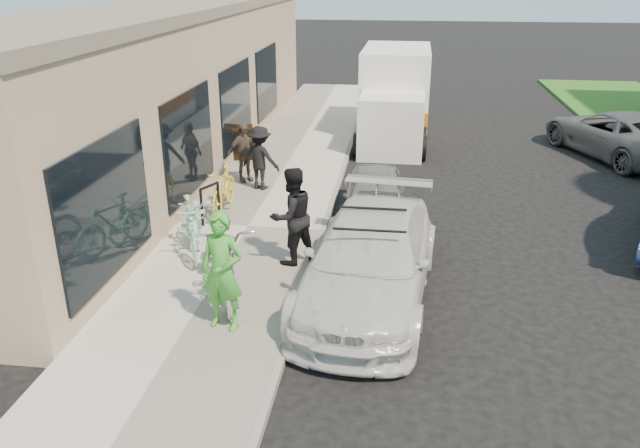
{
  "coord_description": "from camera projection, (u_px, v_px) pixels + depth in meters",
  "views": [
    {
      "loc": [
        1.04,
        -8.62,
        5.1
      ],
      "look_at": [
        -0.25,
        1.13,
        1.05
      ],
      "focal_mm": 35.0,
      "sensor_mm": 36.0,
      "label": 1
    }
  ],
  "objects": [
    {
      "name": "sedan_white",
      "position": [
        370.0,
        259.0,
        10.15
      ],
      "size": [
        2.43,
        5.01,
        1.45
      ],
      "rotation": [
        0.0,
        0.0,
        -0.1
      ],
      "color": "silver",
      "rests_on": "ground"
    },
    {
      "name": "cruiser_bike_b",
      "position": [
        197.0,
        216.0,
        12.19
      ],
      "size": [
        1.07,
        1.82,
        0.9
      ],
      "primitive_type": "imported",
      "rotation": [
        0.0,
        0.0,
        0.29
      ],
      "color": "#96E0CB",
      "rests_on": "sidewalk"
    },
    {
      "name": "bystander_b",
      "position": [
        244.0,
        153.0,
        15.35
      ],
      "size": [
        0.89,
        0.81,
        1.46
      ],
      "primitive_type": "imported",
      "rotation": [
        0.0,
        0.0,
        0.67
      ],
      "color": "brown",
      "rests_on": "sidewalk"
    },
    {
      "name": "man_standing",
      "position": [
        292.0,
        216.0,
        11.0
      ],
      "size": [
        1.09,
        1.08,
        1.78
      ],
      "primitive_type": "imported",
      "rotation": [
        0.0,
        0.0,
        3.89
      ],
      "color": "black",
      "rests_on": "sidewalk"
    },
    {
      "name": "woman_rider",
      "position": [
        222.0,
        271.0,
        8.96
      ],
      "size": [
        0.74,
        0.57,
        1.82
      ],
      "primitive_type": "imported",
      "rotation": [
        0.0,
        0.0,
        -0.23
      ],
      "color": "green",
      "rests_on": "sidewalk"
    },
    {
      "name": "sidewalk",
      "position": [
        248.0,
        229.0,
        12.93
      ],
      "size": [
        3.0,
        34.0,
        0.15
      ],
      "primitive_type": "cube",
      "color": "#BCB7A9",
      "rests_on": "ground"
    },
    {
      "name": "far_car_gray",
      "position": [
        616.0,
        134.0,
        18.0
      ],
      "size": [
        3.81,
        5.25,
        1.33
      ],
      "primitive_type": "imported",
      "rotation": [
        0.0,
        0.0,
        3.52
      ],
      "color": "#535557",
      "rests_on": "ground"
    },
    {
      "name": "bystander_a",
      "position": [
        260.0,
        158.0,
        14.81
      ],
      "size": [
        1.12,
        0.86,
        1.53
      ],
      "primitive_type": "imported",
      "rotation": [
        0.0,
        0.0,
        2.81
      ],
      "color": "black",
      "rests_on": "sidewalk"
    },
    {
      "name": "storefront",
      "position": [
        173.0,
        85.0,
        17.12
      ],
      "size": [
        3.6,
        20.0,
        4.22
      ],
      "color": "tan",
      "rests_on": "ground"
    },
    {
      "name": "moving_truck",
      "position": [
        395.0,
        99.0,
        19.92
      ],
      "size": [
        2.18,
        5.62,
        2.75
      ],
      "rotation": [
        0.0,
        0.0,
        -0.02
      ],
      "color": "white",
      "rests_on": "ground"
    },
    {
      "name": "sedan_silver",
      "position": [
        375.0,
        197.0,
        13.3
      ],
      "size": [
        1.49,
        3.39,
        1.14
      ],
      "primitive_type": "imported",
      "rotation": [
        0.0,
        0.0,
        0.04
      ],
      "color": "gray",
      "rests_on": "ground"
    },
    {
      "name": "curb",
      "position": [
        322.0,
        233.0,
        12.75
      ],
      "size": [
        0.12,
        34.0,
        0.13
      ],
      "primitive_type": "cube",
      "color": "gray",
      "rests_on": "ground"
    },
    {
      "name": "tandem_bike",
      "position": [
        225.0,
        254.0,
        10.06
      ],
      "size": [
        1.69,
        2.71,
        1.34
      ],
      "primitive_type": "imported",
      "rotation": [
        0.0,
        0.0,
        0.34
      ],
      "color": "silver",
      "rests_on": "sidewalk"
    },
    {
      "name": "sandwich_board",
      "position": [
        243.0,
        143.0,
        17.15
      ],
      "size": [
        0.68,
        0.69,
        0.93
      ],
      "rotation": [
        0.0,
        0.0,
        0.22
      ],
      "color": "black",
      "rests_on": "sidewalk"
    },
    {
      "name": "cruiser_bike_a",
      "position": [
        190.0,
        228.0,
        11.44
      ],
      "size": [
        1.16,
        1.81,
        1.06
      ],
      "primitive_type": "imported",
      "rotation": [
        0.0,
        0.0,
        0.41
      ],
      "color": "#96E0CB",
      "rests_on": "sidewalk"
    },
    {
      "name": "ground",
      "position": [
        326.0,
        312.0,
        9.97
      ],
      "size": [
        120.0,
        120.0,
        0.0
      ],
      "primitive_type": "plane",
      "color": "black",
      "rests_on": "ground"
    },
    {
      "name": "cruiser_bike_c",
      "position": [
        224.0,
        189.0,
        13.59
      ],
      "size": [
        0.48,
        1.61,
        0.97
      ],
      "primitive_type": "imported",
      "rotation": [
        0.0,
        0.0,
        -0.02
      ],
      "color": "yellow",
      "rests_on": "sidewalk"
    },
    {
      "name": "bike_rack",
      "position": [
        210.0,
        200.0,
        12.93
      ],
      "size": [
        0.28,
        0.53,
        0.82
      ],
      "rotation": [
        0.0,
        0.0,
        -0.43
      ],
      "color": "black",
      "rests_on": "sidewalk"
    }
  ]
}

